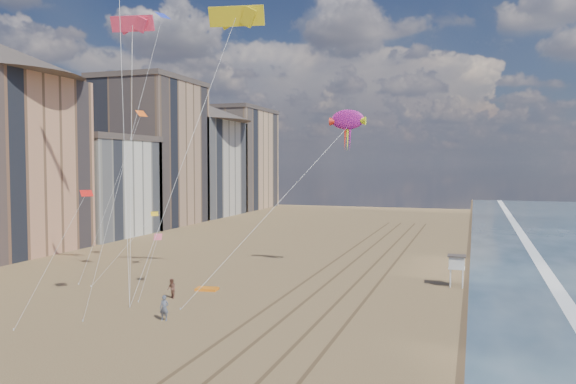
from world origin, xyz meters
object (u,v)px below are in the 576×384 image
(lifeguard_stand, at_px, (457,263))
(kite_flyer_a, at_px, (164,308))
(kite_flyer_b, at_px, (172,289))
(show_kite, at_px, (347,120))
(grounded_kite, at_px, (207,289))

(lifeguard_stand, bearing_deg, kite_flyer_a, -137.36)
(kite_flyer_b, bearing_deg, lifeguard_stand, 68.30)
(show_kite, xyz_separation_m, kite_flyer_a, (-9.61, -22.28, -15.99))
(lifeguard_stand, xyz_separation_m, kite_flyer_a, (-21.33, -19.64, -1.45))
(grounded_kite, relative_size, show_kite, 0.08)
(kite_flyer_a, xyz_separation_m, kite_flyer_b, (-3.11, 6.47, -0.08))
(show_kite, relative_size, kite_flyer_a, 13.60)
(lifeguard_stand, relative_size, kite_flyer_a, 1.60)
(kite_flyer_b, bearing_deg, kite_flyer_a, -24.37)
(kite_flyer_a, bearing_deg, lifeguard_stand, 36.00)
(grounded_kite, height_order, kite_flyer_a, kite_flyer_a)
(show_kite, height_order, kite_flyer_a, show_kite)
(grounded_kite, xyz_separation_m, kite_flyer_a, (1.57, -10.51, 0.87))
(lifeguard_stand, bearing_deg, show_kite, 167.29)
(grounded_kite, bearing_deg, show_kite, 39.00)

